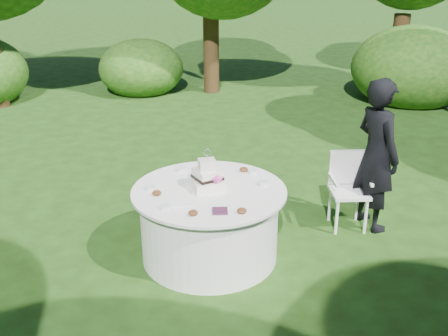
{
  "coord_description": "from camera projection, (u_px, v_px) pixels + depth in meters",
  "views": [
    {
      "loc": [
        -0.05,
        -4.76,
        2.97
      ],
      "look_at": [
        0.15,
        0.0,
        1.0
      ],
      "focal_mm": 42.0,
      "sensor_mm": 36.0,
      "label": 1
    }
  ],
  "objects": [
    {
      "name": "feather_plume",
      "position": [
        176.0,
        206.0,
        4.88
      ],
      "size": [
        0.48,
        0.07,
        0.01
      ],
      "primitive_type": "ellipsoid",
      "color": "white",
      "rests_on": "table"
    },
    {
      "name": "votives",
      "position": [
        204.0,
        183.0,
        5.33
      ],
      "size": [
        1.24,
        1.0,
        0.04
      ],
      "color": "silver",
      "rests_on": "table"
    },
    {
      "name": "cake",
      "position": [
        208.0,
        177.0,
        5.23
      ],
      "size": [
        0.38,
        0.38,
        0.42
      ],
      "color": "silver",
      "rests_on": "table"
    },
    {
      "name": "napkins",
      "position": [
        220.0,
        211.0,
        4.78
      ],
      "size": [
        0.14,
        0.14,
        0.02
      ],
      "primitive_type": "cube",
      "color": "#451D37",
      "rests_on": "table"
    },
    {
      "name": "petal_cups",
      "position": [
        210.0,
        195.0,
        5.06
      ],
      "size": [
        0.99,
        1.09,
        0.05
      ],
      "color": "#562D16",
      "rests_on": "table"
    },
    {
      "name": "guest",
      "position": [
        376.0,
        155.0,
        5.84
      ],
      "size": [
        0.62,
        0.75,
        1.75
      ],
      "primitive_type": "imported",
      "rotation": [
        0.0,
        0.0,
        1.93
      ],
      "color": "black",
      "rests_on": "ground"
    },
    {
      "name": "table",
      "position": [
        209.0,
        223.0,
        5.39
      ],
      "size": [
        1.56,
        1.56,
        0.77
      ],
      "color": "white",
      "rests_on": "ground"
    },
    {
      "name": "ground",
      "position": [
        210.0,
        256.0,
        5.53
      ],
      "size": [
        80.0,
        80.0,
        0.0
      ],
      "primitive_type": "plane",
      "color": "#1D360E",
      "rests_on": "ground"
    },
    {
      "name": "chair",
      "position": [
        348.0,
        184.0,
        5.99
      ],
      "size": [
        0.43,
        0.41,
        0.88
      ],
      "color": "white",
      "rests_on": "ground"
    }
  ]
}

